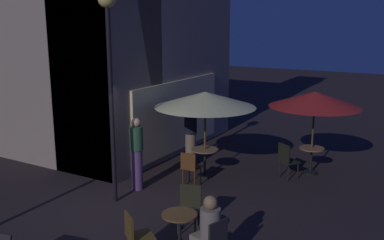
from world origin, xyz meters
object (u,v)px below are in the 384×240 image
cafe_table_2 (180,226)px  cafe_chair_0 (190,166)px  patio_umbrella_0 (205,100)px  patron_standing_2 (191,135)px  cafe_chair_3 (189,205)px  street_lamp_near_corner (109,46)px  cafe_chair_4 (135,233)px  patron_seated_0 (208,227)px  cafe_table_0 (205,157)px  cafe_table_1 (311,156)px  cafe_chair_1 (286,158)px  patio_umbrella_1 (315,100)px  patron_standing_1 (137,153)px

cafe_table_2 → cafe_chair_0: bearing=27.1°
patio_umbrella_0 → patron_standing_2: 1.55m
patio_umbrella_0 → cafe_chair_3: size_ratio=2.80×
street_lamp_near_corner → cafe_chair_4: 4.01m
cafe_chair_0 → patron_seated_0: bearing=-146.8°
street_lamp_near_corner → cafe_chair_0: (1.63, -1.02, -2.96)m
cafe_table_2 → patio_umbrella_0: (3.59, 1.45, 1.58)m
cafe_table_0 → cafe_table_1: (1.66, -2.34, -0.05)m
cafe_table_1 → cafe_chair_1: (-0.74, 0.45, 0.07)m
cafe_table_1 → patron_seated_0: patron_seated_0 is taller
patio_umbrella_0 → patio_umbrella_1: size_ratio=1.09×
patron_standing_2 → cafe_table_1: bearing=38.7°
cafe_table_2 → patron_standing_1: bearing=50.9°
cafe_chair_3 → patron_standing_1: (1.24, 2.21, 0.36)m
street_lamp_near_corner → patron_seated_0: (-1.36, -3.13, -2.78)m
street_lamp_near_corner → cafe_table_2: street_lamp_near_corner is taller
cafe_table_2 → patron_standing_2: size_ratio=0.41×
cafe_chair_1 → patron_seated_0: bearing=-146.0°
patio_umbrella_1 → patio_umbrella_0: bearing=125.4°
cafe_chair_4 → patron_standing_1: bearing=72.6°
cafe_table_0 → patron_seated_0: bearing=-150.7°
cafe_chair_3 → patron_seated_0: (-0.97, -0.93, 0.18)m
street_lamp_near_corner → patio_umbrella_0: (2.43, -1.00, -1.44)m
cafe_table_2 → cafe_chair_0: cafe_chair_0 is taller
cafe_chair_0 → patron_standing_1: (-0.78, 1.03, 0.37)m
cafe_table_2 → patio_umbrella_1: size_ratio=0.31×
cafe_table_0 → cafe_chair_4: 4.35m
cafe_chair_1 → cafe_table_2: bearing=-154.4°
patron_seated_0 → patron_standing_1: size_ratio=0.73×
cafe_table_2 → patron_seated_0: patron_seated_0 is taller
patio_umbrella_0 → cafe_chair_0: (-0.80, -0.03, -1.52)m
street_lamp_near_corner → cafe_chair_1: (3.36, -2.89, -2.94)m
patio_umbrella_1 → patron_seated_0: patio_umbrella_1 is taller
cafe_chair_1 → cafe_table_1: bearing=0.0°
patron_seated_0 → cafe_table_0: bearing=-43.3°
street_lamp_near_corner → patio_umbrella_0: bearing=-22.3°
cafe_chair_3 → patron_seated_0: bearing=25.6°
cafe_chair_3 → patio_umbrella_0: bearing=-175.0°
cafe_table_0 → cafe_table_1: 2.87m
cafe_table_0 → patron_standing_1: 1.91m
cafe_chair_1 → patio_umbrella_0: bearing=147.2°
patio_umbrella_1 → cafe_chair_1: (-0.74, 0.45, -1.46)m
patio_umbrella_1 → cafe_chair_3: 4.86m
cafe_chair_0 → patron_standing_1: 1.35m
patio_umbrella_1 → cafe_table_1: bearing=-90.0°
patio_umbrella_0 → cafe_chair_4: 4.62m
cafe_table_2 → cafe_chair_0: size_ratio=0.82×
cafe_table_1 → patio_umbrella_1: bearing=90.0°
cafe_chair_0 → patron_standing_2: (1.43, 0.83, 0.36)m
cafe_table_2 → cafe_chair_3: 0.80m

